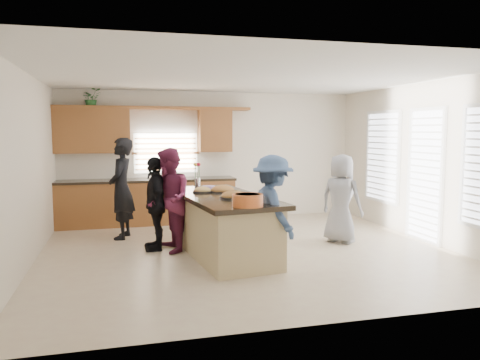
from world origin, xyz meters
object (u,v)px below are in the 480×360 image
object	(u,v)px
island	(222,226)
woman_right_front	(341,199)
salad_bowl	(248,200)
woman_left_mid	(169,200)
woman_left_back	(122,188)
woman_right_back	(273,212)
woman_left_front	(155,203)

from	to	relation	value
island	woman_right_front	world-z (taller)	woman_right_front
salad_bowl	woman_right_front	bearing A→B (deg)	34.68
woman_left_mid	salad_bowl	bearing A→B (deg)	23.45
woman_left_back	woman_right_back	size ratio (longest dim) A/B	1.13
woman_left_mid	woman_left_front	xyz separation A→B (m)	(-0.20, 0.21, -0.07)
woman_left_mid	woman_right_front	bearing A→B (deg)	81.70
woman_left_back	woman_right_front	distance (m)	3.93
woman_left_front	woman_right_front	bearing A→B (deg)	84.31
island	woman_right_back	distance (m)	1.07
salad_bowl	woman_left_front	size ratio (longest dim) A/B	0.27
woman_right_front	salad_bowl	bearing A→B (deg)	87.94
salad_bowl	woman_right_front	world-z (taller)	woman_right_front
woman_right_back	woman_left_back	bearing A→B (deg)	32.95
woman_left_mid	woman_left_front	distance (m)	0.30
woman_left_mid	woman_right_back	size ratio (longest dim) A/B	1.04
woman_left_back	woman_left_front	world-z (taller)	woman_left_back
salad_bowl	island	bearing A→B (deg)	94.49
island	woman_left_front	world-z (taller)	woman_left_front
salad_bowl	woman_left_back	distance (m)	3.17
island	woman_left_back	xyz separation A→B (m)	(-1.53, 1.56, 0.46)
salad_bowl	woman_left_mid	size ratio (longest dim) A/B	0.25
woman_left_back	woman_left_mid	bearing A→B (deg)	44.52
island	salad_bowl	size ratio (longest dim) A/B	6.83
island	woman_left_back	distance (m)	2.23
woman_right_back	woman_right_front	world-z (taller)	woman_right_back
island	woman_left_mid	bearing A→B (deg)	147.77
salad_bowl	woman_right_back	size ratio (longest dim) A/B	0.26
salad_bowl	woman_right_front	xyz separation A→B (m)	(2.09, 1.45, -0.27)
island	woman_left_back	size ratio (longest dim) A/B	1.54
woman_right_back	woman_right_front	size ratio (longest dim) A/B	1.04
woman_left_back	salad_bowl	bearing A→B (deg)	43.64
woman_left_mid	woman_left_back	bearing A→B (deg)	-154.97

